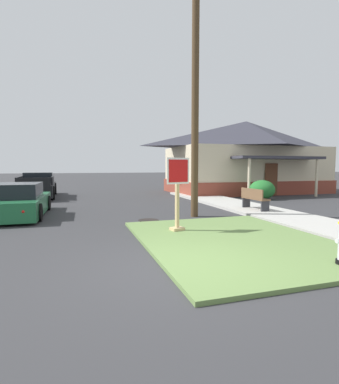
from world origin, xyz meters
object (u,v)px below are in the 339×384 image
parked_sedan_green (18,202)px  street_bench (254,198)px  stop_sign (178,196)px  manhole_cover (149,220)px  pickup_truck_black (38,187)px  utility_pole (195,62)px

parked_sedan_green → street_bench: (9.02, -1.73, 0.04)m
stop_sign → manhole_cover: 2.42m
stop_sign → pickup_truck_black: 12.75m
street_bench → stop_sign: bearing=-147.4°
utility_pole → parked_sedan_green: bearing=162.3°
manhole_cover → street_bench: street_bench is taller
stop_sign → street_bench: 5.04m
manhole_cover → street_bench: bearing=6.8°
parked_sedan_green → utility_pole: utility_pole is taller
manhole_cover → street_bench: (4.55, 0.55, 0.58)m
stop_sign → parked_sedan_green: 6.54m
stop_sign → parked_sedan_green: stop_sign is taller
stop_sign → street_bench: size_ratio=1.40×
pickup_truck_black → stop_sign: bearing=-67.4°
manhole_cover → utility_pole: 5.89m
pickup_truck_black → utility_pole: bearing=-55.6°
parked_sedan_green → pickup_truck_black: 7.34m
stop_sign → utility_pole: utility_pole is taller
utility_pole → pickup_truck_black: bearing=124.4°
manhole_cover → pickup_truck_black: bearing=115.4°
stop_sign → parked_sedan_green: bearing=137.2°
manhole_cover → parked_sedan_green: (-4.46, 2.27, 0.53)m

